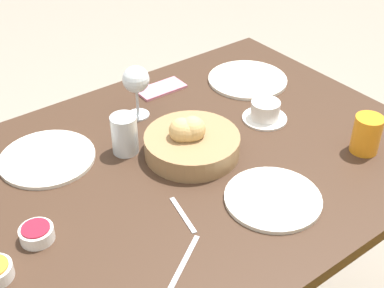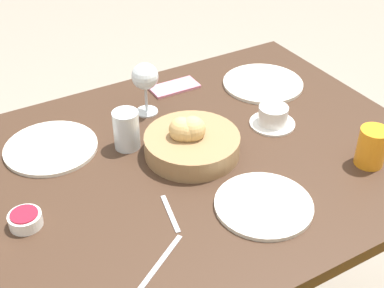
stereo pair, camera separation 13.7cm
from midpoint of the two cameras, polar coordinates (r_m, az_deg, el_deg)
dining_table at (r=1.44m, az=2.63°, el=-5.09°), size 1.23×0.92×0.78m
bread_basket at (r=1.36m, az=2.77°, el=0.12°), size 0.25×0.25×0.11m
plate_near_left at (r=1.71m, az=9.87°, el=6.33°), size 0.25×0.25×0.01m
plate_near_right at (r=1.43m, az=-12.21°, el=-0.48°), size 0.24×0.24×0.01m
plate_far_center at (r=1.24m, az=10.80°, el=-6.52°), size 0.23×0.23×0.01m
juice_glass at (r=1.42m, az=21.29°, el=-0.39°), size 0.07×0.07×0.10m
water_tumbler at (r=1.38m, az=-4.22°, el=1.43°), size 0.07×0.07×0.11m
wine_glass at (r=1.49m, az=-2.56°, el=6.92°), size 0.08×0.08×0.16m
coffee_cup at (r=1.51m, az=11.20°, el=2.78°), size 0.13×0.13×0.06m
jam_bowl_berry at (r=1.21m, az=-14.29°, el=-7.94°), size 0.07×0.07×0.03m
knife_silver at (r=1.11m, az=0.20°, el=-12.67°), size 0.15×0.10×0.00m
spoon_coffee at (r=1.21m, az=0.93°, el=-7.55°), size 0.04×0.12×0.00m
cell_phone at (r=1.67m, az=0.46°, el=6.01°), size 0.15×0.08×0.01m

